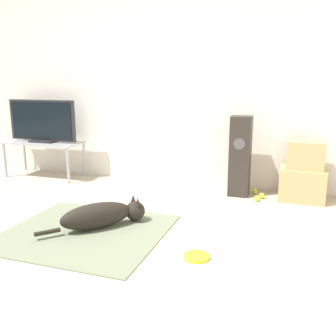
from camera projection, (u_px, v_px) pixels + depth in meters
ground_plane at (58, 236)px, 3.31m from camera, size 12.00×12.00×0.00m
wall_back at (145, 86)px, 4.96m from camera, size 8.00×0.06×2.55m
area_rug at (85, 232)px, 3.40m from camera, size 1.41×1.31×0.01m
dog at (104, 215)px, 3.48m from camera, size 0.74×0.82×0.25m
frisbee at (197, 257)px, 2.91m from camera, size 0.20×0.20×0.03m
cardboard_box_lower at (302, 184)px, 4.29m from camera, size 0.50×0.39×0.37m
cardboard_box_upper at (305, 155)px, 4.21m from camera, size 0.40×0.32×0.31m
floor_speaker at (240, 156)px, 4.41m from camera, size 0.24×0.24×0.95m
tv_stand at (44, 146)px, 5.28m from camera, size 1.09×0.47×0.50m
tv at (42, 122)px, 5.21m from camera, size 1.04×0.20×0.59m
tennis_ball_by_boxes at (257, 198)px, 4.27m from camera, size 0.07×0.07×0.07m
tennis_ball_near_speaker at (255, 191)px, 4.54m from camera, size 0.07×0.07×0.07m
tennis_ball_loose_on_carpet at (262, 196)px, 4.36m from camera, size 0.07×0.07×0.07m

